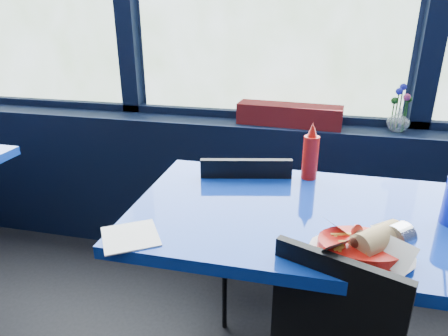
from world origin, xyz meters
TOP-DOWN VIEW (x-y plane):
  - window_sill at (0.00, 2.87)m, footprint 5.00×0.26m
  - near_table at (0.30, 2.00)m, footprint 1.20×0.70m
  - chair_near_back at (0.05, 2.33)m, footprint 0.45×0.45m
  - planter_box at (0.14, 2.85)m, footprint 0.54×0.17m
  - flower_vase at (0.67, 2.86)m, footprint 0.14×0.14m
  - food_basket at (0.43, 1.77)m, footprint 0.29×0.29m
  - ketchup_bottle at (0.27, 2.28)m, footprint 0.06×0.06m
  - napkin at (-0.22, 1.72)m, footprint 0.22×0.22m

SIDE VIEW (x-z plane):
  - window_sill at x=0.00m, z-range 0.00..0.80m
  - chair_near_back at x=0.05m, z-range 0.06..0.89m
  - near_table at x=0.30m, z-range 0.19..0.94m
  - napkin at x=-0.22m, z-range 0.75..0.75m
  - food_basket at x=0.43m, z-range 0.74..0.83m
  - ketchup_bottle at x=0.27m, z-range 0.74..0.96m
  - planter_box at x=0.14m, z-range 0.80..0.91m
  - flower_vase at x=0.67m, z-range 0.75..0.99m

